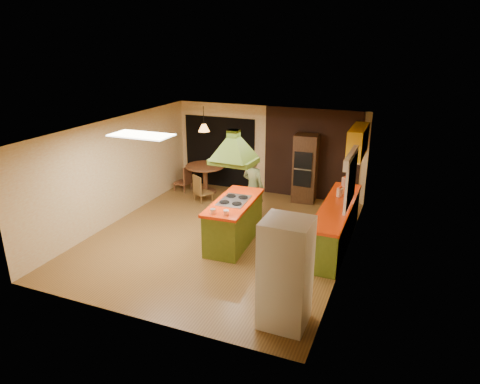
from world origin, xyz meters
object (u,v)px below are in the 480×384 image
at_px(dining_table, 205,173).
at_px(canister_large, 345,182).
at_px(kitchen_island, 234,221).
at_px(wall_oven, 305,168).
at_px(man, 253,188).
at_px(refrigerator, 285,273).

xyz_separation_m(dining_table, canister_large, (4.05, -0.72, 0.46)).
bearing_deg(kitchen_island, wall_oven, 72.72).
xyz_separation_m(man, dining_table, (-1.98, 1.35, -0.26)).
bearing_deg(dining_table, kitchen_island, -52.84).
distance_m(kitchen_island, wall_oven, 3.21).
relative_size(man, refrigerator, 0.95).
xyz_separation_m(refrigerator, dining_table, (-3.86, 5.00, -0.30)).
bearing_deg(wall_oven, refrigerator, -83.09).
bearing_deg(refrigerator, kitchen_island, 128.51).
height_order(kitchen_island, wall_oven, wall_oven).
bearing_deg(refrigerator, dining_table, 127.98).
bearing_deg(canister_large, man, -162.97).
xyz_separation_m(kitchen_island, refrigerator, (1.83, -2.33, 0.39)).
xyz_separation_m(wall_oven, dining_table, (-2.82, -0.41, -0.35)).
bearing_deg(man, canister_large, -144.93).
distance_m(refrigerator, dining_table, 6.33).
distance_m(wall_oven, canister_large, 1.67).
relative_size(kitchen_island, dining_table, 1.81).
bearing_deg(canister_large, kitchen_island, -135.91).
height_order(kitchen_island, canister_large, canister_large).
bearing_deg(refrigerator, canister_large, 87.83).
relative_size(kitchen_island, refrigerator, 1.13).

